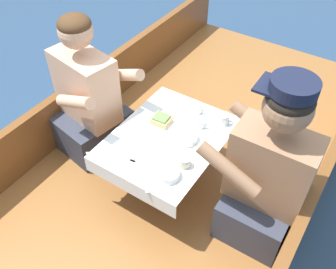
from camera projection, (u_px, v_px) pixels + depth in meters
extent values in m
plane|color=navy|center=(179.00, 188.00, 2.66)|extent=(60.00, 60.00, 0.00)
cube|color=brown|center=(180.00, 176.00, 2.58)|extent=(1.72, 3.64, 0.25)
cube|color=brown|center=(83.00, 100.00, 2.69)|extent=(0.06, 3.64, 0.36)
cube|color=brown|center=(310.00, 204.00, 2.03)|extent=(0.06, 3.64, 0.36)
cylinder|color=#B2B2B7|center=(168.00, 160.00, 2.28)|extent=(0.07, 0.07, 0.35)
cube|color=brown|center=(168.00, 139.00, 2.15)|extent=(0.56, 0.73, 0.02)
cube|color=white|center=(168.00, 137.00, 2.14)|extent=(0.59, 0.76, 0.00)
cube|color=white|center=(128.00, 187.00, 1.95)|extent=(0.59, 0.00, 0.10)
cube|color=white|center=(200.00, 109.00, 2.41)|extent=(0.59, 0.00, 0.10)
cube|color=#333847|center=(94.00, 129.00, 2.54)|extent=(0.43, 0.50, 0.26)
cube|color=tan|center=(86.00, 87.00, 2.30)|extent=(0.43, 0.29, 0.45)
sphere|color=tan|center=(76.00, 32.00, 2.04)|extent=(0.20, 0.20, 0.20)
ellipsoid|color=#472D19|center=(74.00, 24.00, 2.01)|extent=(0.19, 0.19, 0.11)
cylinder|color=tan|center=(123.00, 75.00, 2.27)|extent=(0.34, 0.13, 0.21)
cylinder|color=tan|center=(75.00, 102.00, 2.08)|extent=(0.34, 0.13, 0.21)
cube|color=#333847|center=(259.00, 209.00, 2.07)|extent=(0.37, 0.44, 0.26)
cube|color=#936B4C|center=(271.00, 167.00, 1.83)|extent=(0.40, 0.22, 0.44)
sphere|color=#936B4C|center=(288.00, 108.00, 1.57)|extent=(0.22, 0.22, 0.22)
ellipsoid|color=black|center=(291.00, 99.00, 1.54)|extent=(0.21, 0.21, 0.12)
cylinder|color=#936B4C|center=(228.00, 169.00, 1.74)|extent=(0.34, 0.07, 0.21)
cylinder|color=#936B4C|center=(258.00, 125.00, 1.96)|extent=(0.34, 0.07, 0.21)
cylinder|color=black|center=(294.00, 86.00, 1.49)|extent=(0.20, 0.20, 0.06)
cube|color=black|center=(270.00, 85.00, 1.55)|extent=(0.10, 0.16, 0.01)
cylinder|color=white|center=(161.00, 123.00, 2.22)|extent=(0.18, 0.18, 0.01)
cylinder|color=white|center=(141.00, 148.00, 2.08)|extent=(0.19, 0.19, 0.01)
cube|color=tan|center=(161.00, 120.00, 2.20)|extent=(0.11, 0.10, 0.04)
cube|color=#669347|center=(161.00, 117.00, 2.19)|extent=(0.09, 0.08, 0.01)
cylinder|color=white|center=(185.00, 137.00, 2.11)|extent=(0.14, 0.14, 0.04)
cylinder|color=beige|center=(185.00, 136.00, 2.11)|extent=(0.11, 0.11, 0.02)
cylinder|color=white|center=(168.00, 174.00, 1.92)|extent=(0.12, 0.12, 0.04)
cylinder|color=beige|center=(168.00, 172.00, 1.91)|extent=(0.10, 0.10, 0.02)
cylinder|color=white|center=(223.00, 119.00, 2.21)|extent=(0.07, 0.07, 0.06)
torus|color=white|center=(230.00, 121.00, 2.19)|extent=(0.04, 0.01, 0.04)
cylinder|color=#3D2314|center=(224.00, 116.00, 2.20)|extent=(0.06, 0.06, 0.01)
cylinder|color=white|center=(200.00, 123.00, 2.19)|extent=(0.07, 0.07, 0.05)
torus|color=white|center=(206.00, 125.00, 2.18)|extent=(0.04, 0.01, 0.04)
cylinder|color=#3D2314|center=(200.00, 121.00, 2.18)|extent=(0.06, 0.06, 0.01)
cylinder|color=white|center=(197.00, 108.00, 2.28)|extent=(0.06, 0.06, 0.06)
torus|color=white|center=(203.00, 110.00, 2.27)|extent=(0.04, 0.01, 0.04)
cylinder|color=#3D2314|center=(197.00, 106.00, 2.27)|extent=(0.05, 0.05, 0.01)
cylinder|color=silver|center=(185.00, 162.00, 1.97)|extent=(0.06, 0.06, 0.05)
cylinder|color=beige|center=(185.00, 162.00, 1.97)|extent=(0.07, 0.07, 0.03)
cube|color=silver|center=(162.00, 190.00, 1.87)|extent=(0.13, 0.13, 0.00)
cube|color=silver|center=(122.00, 157.00, 2.03)|extent=(0.17, 0.03, 0.00)
cube|color=silver|center=(133.00, 161.00, 2.01)|extent=(0.04, 0.02, 0.00)
cube|color=silver|center=(101.00, 154.00, 2.04)|extent=(0.15, 0.09, 0.00)
ellipsoid|color=silver|center=(114.00, 154.00, 2.04)|extent=(0.04, 0.02, 0.01)
cube|color=silver|center=(169.00, 143.00, 2.10)|extent=(0.08, 0.16, 0.00)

